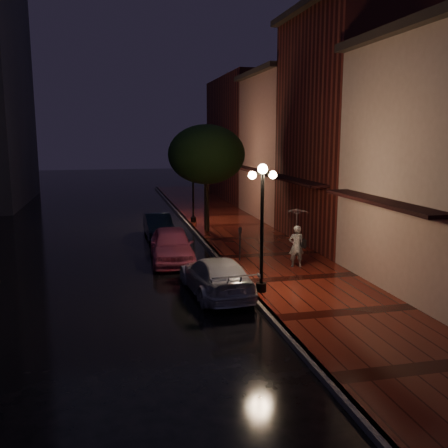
{
  "coord_description": "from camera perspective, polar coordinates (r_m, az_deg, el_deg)",
  "views": [
    {
      "loc": [
        -4.51,
        -20.58,
        5.41
      ],
      "look_at": [
        0.46,
        1.11,
        1.4
      ],
      "focal_mm": 40.0,
      "sensor_mm": 36.0,
      "label": 1
    }
  ],
  "objects": [
    {
      "name": "streetlamp_far",
      "position": [
        30.11,
        -3.56,
        4.84
      ],
      "size": [
        0.96,
        0.36,
        4.31
      ],
      "color": "black",
      "rests_on": "sidewalk"
    },
    {
      "name": "woman_with_umbrella",
      "position": [
        20.04,
        8.32,
        -0.51
      ],
      "size": [
        0.98,
        1.0,
        2.37
      ],
      "rotation": [
        0.0,
        0.0,
        3.0
      ],
      "color": "white",
      "rests_on": "sidewalk"
    },
    {
      "name": "curb",
      "position": [
        21.74,
        -0.52,
        -3.99
      ],
      "size": [
        0.25,
        60.0,
        0.15
      ],
      "primitive_type": "cube",
      "color": "#595451",
      "rests_on": "ground"
    },
    {
      "name": "street_tree",
      "position": [
        27.09,
        -2.0,
        7.74
      ],
      "size": [
        4.16,
        4.16,
        5.8
      ],
      "color": "black",
      "rests_on": "sidewalk"
    },
    {
      "name": "ground",
      "position": [
        21.75,
        -0.52,
        -4.19
      ],
      "size": [
        120.0,
        120.0,
        0.0
      ],
      "primitive_type": "plane",
      "color": "black",
      "rests_on": "ground"
    },
    {
      "name": "silver_car",
      "position": [
        17.1,
        -0.93,
        -5.96
      ],
      "size": [
        2.15,
        4.6,
        1.3
      ],
      "primitive_type": "imported",
      "rotation": [
        0.0,
        0.0,
        3.22
      ],
      "color": "#B5B5BE",
      "rests_on": "ground"
    },
    {
      "name": "storefront_far",
      "position": [
        32.69,
        7.82,
        8.52
      ],
      "size": [
        5.0,
        8.0,
        9.0
      ],
      "primitive_type": "cube",
      "color": "#8C5951",
      "rests_on": "ground"
    },
    {
      "name": "sidewalk",
      "position": [
        22.31,
        5.15,
        -3.66
      ],
      "size": [
        4.5,
        60.0,
        0.15
      ],
      "primitive_type": "cube",
      "color": "#4B130D",
      "rests_on": "ground"
    },
    {
      "name": "storefront_mid",
      "position": [
        25.35,
        14.34,
        10.1
      ],
      "size": [
        5.0,
        8.0,
        11.0
      ],
      "primitive_type": "cube",
      "color": "#511914",
      "rests_on": "ground"
    },
    {
      "name": "storefront_extra",
      "position": [
        42.19,
        2.99,
        9.64
      ],
      "size": [
        5.0,
        12.0,
        10.0
      ],
      "primitive_type": "cube",
      "color": "#511914",
      "rests_on": "ground"
    },
    {
      "name": "streetlamp_near",
      "position": [
        16.56,
        4.37,
        0.42
      ],
      "size": [
        0.96,
        0.36,
        4.31
      ],
      "color": "black",
      "rests_on": "sidewalk"
    },
    {
      "name": "navy_car",
      "position": [
        26.75,
        -7.52,
        -0.18
      ],
      "size": [
        1.41,
        3.82,
        1.25
      ],
      "primitive_type": "imported",
      "rotation": [
        0.0,
        0.0,
        0.02
      ],
      "color": "black",
      "rests_on": "ground"
    },
    {
      "name": "parking_meter",
      "position": [
        21.0,
        1.83,
        -1.89
      ],
      "size": [
        0.13,
        0.1,
        1.42
      ],
      "rotation": [
        0.0,
        0.0,
        -0.01
      ],
      "color": "black",
      "rests_on": "sidewalk"
    },
    {
      "name": "pink_car",
      "position": [
        21.45,
        -6.0,
        -2.4
      ],
      "size": [
        2.0,
        4.47,
        1.49
      ],
      "primitive_type": "imported",
      "rotation": [
        0.0,
        0.0,
        -0.05
      ],
      "color": "#CD5477",
      "rests_on": "ground"
    }
  ]
}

